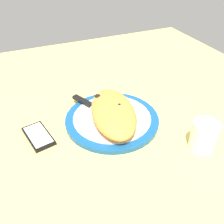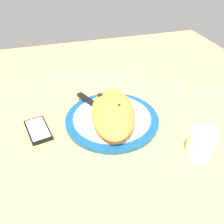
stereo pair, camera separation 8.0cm
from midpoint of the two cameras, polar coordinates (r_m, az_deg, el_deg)
ground_plane at (r=83.55cm, az=2.75°, el=-3.03°), size 150.00×150.00×3.00cm
plate at (r=82.06cm, az=2.80°, el=-1.76°), size 31.08×31.08×1.82cm
calzone at (r=78.99cm, az=2.82°, el=-0.19°), size 29.73×19.71×5.33cm
fork at (r=85.39cm, az=7.16°, el=0.67°), size 16.35×3.19×0.40cm
knife at (r=87.24cm, az=-2.21°, el=2.06°), size 20.44×10.90×1.20cm
smartphone at (r=80.63cm, az=-14.06°, el=-4.13°), size 13.53×8.85×1.16cm
water_glass at (r=74.17cm, az=22.86°, el=-7.16°), size 7.61×7.61×8.79cm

